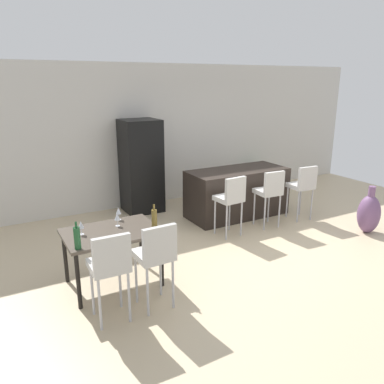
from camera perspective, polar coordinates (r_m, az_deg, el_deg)
name	(u,v)px	position (r m, az deg, el deg)	size (l,w,h in m)	color
ground_plane	(249,242)	(6.41, 8.55, -7.36)	(10.00, 10.00, 0.00)	#C6B28E
back_wall	(172,134)	(8.34, -2.95, 8.68)	(10.00, 0.12, 2.90)	beige
kitchen_island	(237,193)	(7.47, 6.73, -0.09)	(1.94, 0.85, 0.92)	black
bar_chair_left	(231,197)	(6.38, 5.85, -0.70)	(0.43, 0.43, 1.05)	beige
bar_chair_middle	(270,190)	(6.88, 11.58, 0.31)	(0.42, 0.42, 1.05)	beige
bar_chair_right	(303,184)	(7.41, 16.27, 1.13)	(0.43, 0.43, 1.05)	beige
dining_table	(112,237)	(4.95, -11.93, -6.54)	(1.17, 0.83, 0.74)	#4C4238
dining_chair_near	(110,263)	(4.19, -12.18, -10.41)	(0.41, 0.41, 1.05)	beige
dining_chair_far	(156,253)	(4.35, -5.43, -9.04)	(0.41, 0.41, 1.05)	beige
wine_bottle_left	(154,219)	(4.88, -5.66, -4.00)	(0.07, 0.07, 0.32)	brown
wine_bottle_near	(77,238)	(4.46, -16.80, -6.57)	(0.07, 0.07, 0.32)	#194723
wine_glass_middle	(81,225)	(4.86, -16.28, -4.76)	(0.07, 0.07, 0.17)	silver
wine_glass_right	(118,211)	(5.24, -10.94, -2.81)	(0.07, 0.07, 0.17)	silver
wine_glass_far	(117,217)	(5.02, -11.13, -3.68)	(0.07, 0.07, 0.17)	silver
refrigerator	(141,166)	(7.66, -7.62, 3.85)	(0.72, 0.68, 1.84)	black
floor_vase	(369,214)	(7.28, 24.93, -2.94)	(0.38, 0.38, 0.83)	#704C75
potted_plant	(260,174)	(9.29, 10.14, 2.65)	(0.48, 0.48, 0.67)	#996B4C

